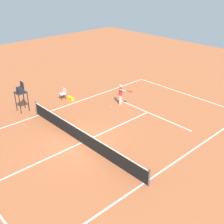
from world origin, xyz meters
name	(u,v)px	position (x,y,z in m)	size (l,w,h in m)	color
ground_plane	(82,143)	(0.00, 0.00, 0.00)	(60.00, 60.00, 0.00)	#B76038
court_lines	(82,143)	(0.00, 0.00, 0.00)	(10.91, 23.91, 0.01)	white
tennis_net	(81,136)	(0.00, 0.00, 0.50)	(11.51, 0.10, 1.07)	#4C4C51
player_serving	(121,93)	(2.53, -6.05, 1.04)	(1.32, 0.58, 1.74)	beige
tennis_ball	(111,107)	(2.71, -5.05, 0.03)	(0.07, 0.07, 0.07)	#CCE033
umpire_chair	(21,92)	(6.95, 0.51, 1.61)	(0.80, 0.80, 2.41)	#232328
courtside_chair_mid	(63,93)	(6.76, -3.17, 0.53)	(0.44, 0.46, 0.95)	#262626
equipment_bag	(70,98)	(6.11, -3.46, 0.15)	(0.76, 0.32, 0.30)	yellow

